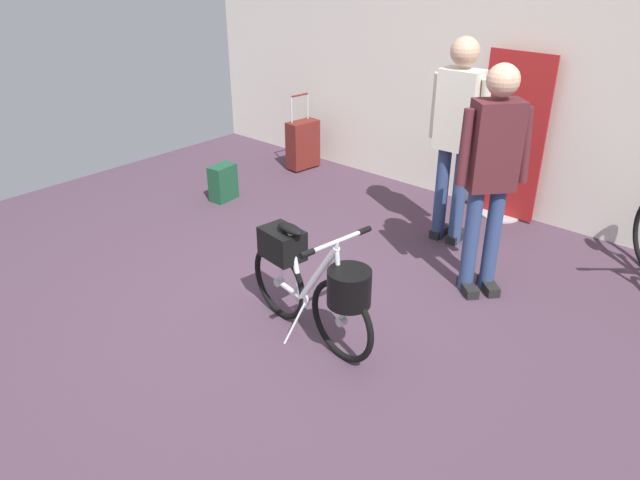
{
  "coord_description": "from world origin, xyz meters",
  "views": [
    {
      "loc": [
        2.43,
        -2.34,
        2.34
      ],
      "look_at": [
        0.09,
        0.31,
        0.55
      ],
      "focal_mm": 33.65,
      "sensor_mm": 36.0,
      "label": 1
    }
  ],
  "objects_px": {
    "folding_bike_foreground": "(313,282)",
    "backpack_on_floor": "(223,183)",
    "visitor_near_wall": "(491,169)",
    "floor_banner_stand": "(510,148)",
    "visitor_browsing": "(457,130)",
    "rolling_suitcase": "(303,144)"
  },
  "relations": [
    {
      "from": "folding_bike_foreground",
      "to": "visitor_browsing",
      "type": "height_order",
      "value": "visitor_browsing"
    },
    {
      "from": "folding_bike_foreground",
      "to": "visitor_browsing",
      "type": "relative_size",
      "value": 0.68
    },
    {
      "from": "folding_bike_foreground",
      "to": "visitor_browsing",
      "type": "distance_m",
      "value": 1.91
    },
    {
      "from": "floor_banner_stand",
      "to": "folding_bike_foreground",
      "type": "bearing_deg",
      "value": -90.62
    },
    {
      "from": "floor_banner_stand",
      "to": "backpack_on_floor",
      "type": "bearing_deg",
      "value": -147.09
    },
    {
      "from": "rolling_suitcase",
      "to": "backpack_on_floor",
      "type": "height_order",
      "value": "rolling_suitcase"
    },
    {
      "from": "folding_bike_foreground",
      "to": "visitor_near_wall",
      "type": "distance_m",
      "value": 1.45
    },
    {
      "from": "visitor_near_wall",
      "to": "folding_bike_foreground",
      "type": "bearing_deg",
      "value": -110.78
    },
    {
      "from": "floor_banner_stand",
      "to": "rolling_suitcase",
      "type": "xyz_separation_m",
      "value": [
        -2.28,
        -0.28,
        -0.38
      ]
    },
    {
      "from": "visitor_near_wall",
      "to": "visitor_browsing",
      "type": "height_order",
      "value": "visitor_browsing"
    },
    {
      "from": "folding_bike_foreground",
      "to": "floor_banner_stand",
      "type": "bearing_deg",
      "value": 89.38
    },
    {
      "from": "visitor_near_wall",
      "to": "backpack_on_floor",
      "type": "relative_size",
      "value": 4.63
    },
    {
      "from": "floor_banner_stand",
      "to": "rolling_suitcase",
      "type": "height_order",
      "value": "floor_banner_stand"
    },
    {
      "from": "folding_bike_foreground",
      "to": "visitor_near_wall",
      "type": "xyz_separation_m",
      "value": [
        0.48,
        1.27,
        0.51
      ]
    },
    {
      "from": "rolling_suitcase",
      "to": "backpack_on_floor",
      "type": "distance_m",
      "value": 1.19
    },
    {
      "from": "floor_banner_stand",
      "to": "visitor_browsing",
      "type": "bearing_deg",
      "value": -99.41
    },
    {
      "from": "visitor_browsing",
      "to": "visitor_near_wall",
      "type": "bearing_deg",
      "value": -43.43
    },
    {
      "from": "visitor_near_wall",
      "to": "visitor_browsing",
      "type": "relative_size",
      "value": 0.97
    },
    {
      "from": "folding_bike_foreground",
      "to": "backpack_on_floor",
      "type": "height_order",
      "value": "folding_bike_foreground"
    },
    {
      "from": "visitor_browsing",
      "to": "backpack_on_floor",
      "type": "height_order",
      "value": "visitor_browsing"
    },
    {
      "from": "floor_banner_stand",
      "to": "visitor_near_wall",
      "type": "relative_size",
      "value": 0.91
    },
    {
      "from": "floor_banner_stand",
      "to": "visitor_browsing",
      "type": "distance_m",
      "value": 0.85
    }
  ]
}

